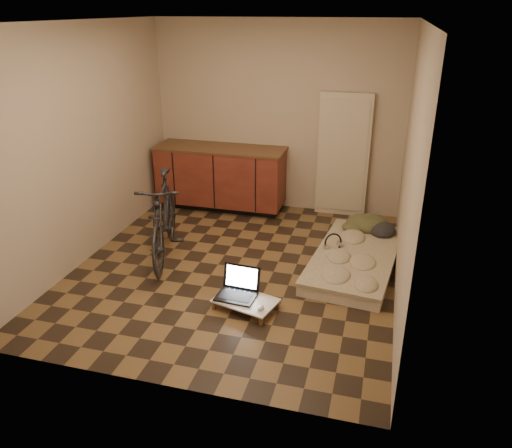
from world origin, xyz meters
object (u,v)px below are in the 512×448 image
(lap_desk, at_px, (246,301))
(laptop, at_px, (238,290))
(bicycle, at_px, (164,213))
(futon, at_px, (355,259))

(lap_desk, xyz_separation_m, laptop, (-0.10, 0.07, 0.06))
(bicycle, distance_m, laptop, 1.43)
(futon, bearing_deg, laptop, -126.81)
(futon, relative_size, laptop, 4.72)
(bicycle, distance_m, futon, 2.26)
(bicycle, height_order, lap_desk, bicycle)
(bicycle, bearing_deg, laptop, -51.38)
(futon, xyz_separation_m, lap_desk, (-0.96, -1.19, 0.01))
(lap_desk, distance_m, laptop, 0.14)
(bicycle, height_order, futon, bicycle)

